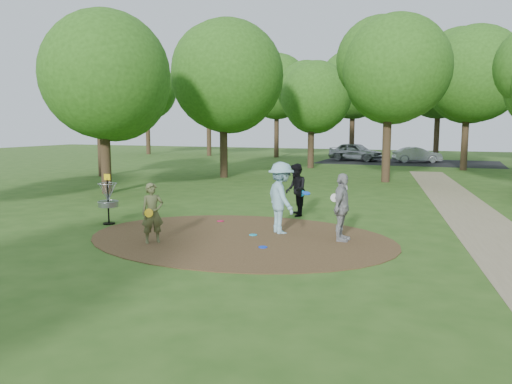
% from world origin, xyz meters
% --- Properties ---
extents(ground, '(100.00, 100.00, 0.00)m').
position_xyz_m(ground, '(0.00, 0.00, 0.00)').
color(ground, '#2D5119').
rests_on(ground, ground).
extents(dirt_clearing, '(8.40, 8.40, 0.02)m').
position_xyz_m(dirt_clearing, '(0.00, 0.00, 0.01)').
color(dirt_clearing, '#47301C').
rests_on(dirt_clearing, ground).
extents(footpath, '(7.55, 39.89, 0.01)m').
position_xyz_m(footpath, '(6.50, 2.00, 0.01)').
color(footpath, '#8C7A5B').
rests_on(footpath, ground).
extents(parking_lot, '(14.00, 8.00, 0.01)m').
position_xyz_m(parking_lot, '(2.00, 30.00, 0.00)').
color(parking_lot, black).
rests_on(parking_lot, ground).
extents(player_observer_with_disc, '(0.67, 0.67, 1.56)m').
position_xyz_m(player_observer_with_disc, '(-1.85, -1.34, 0.78)').
color(player_observer_with_disc, brown).
rests_on(player_observer_with_disc, ground).
extents(player_throwing_with_disc, '(1.58, 1.46, 2.01)m').
position_xyz_m(player_throwing_with_disc, '(0.84, 0.97, 1.00)').
color(player_throwing_with_disc, '#86B7C9').
rests_on(player_throwing_with_disc, ground).
extents(player_walking_with_disc, '(0.95, 1.05, 1.75)m').
position_xyz_m(player_walking_with_disc, '(0.44, 3.72, 0.88)').
color(player_walking_with_disc, black).
rests_on(player_walking_with_disc, ground).
extents(player_waiting_with_disc, '(0.55, 1.06, 1.78)m').
position_xyz_m(player_waiting_with_disc, '(2.61, 0.63, 0.89)').
color(player_waiting_with_disc, '#98999B').
rests_on(player_waiting_with_disc, ground).
extents(disc_ground_cyan, '(0.22, 0.22, 0.02)m').
position_xyz_m(disc_ground_cyan, '(0.24, 0.37, 0.03)').
color(disc_ground_cyan, '#1AA9D2').
rests_on(disc_ground_cyan, dirt_clearing).
extents(disc_ground_blue, '(0.22, 0.22, 0.02)m').
position_xyz_m(disc_ground_blue, '(0.97, -0.82, 0.03)').
color(disc_ground_blue, '#0E37EE').
rests_on(disc_ground_blue, dirt_clearing).
extents(disc_ground_red, '(0.22, 0.22, 0.02)m').
position_xyz_m(disc_ground_red, '(-1.45, 1.85, 0.03)').
color(disc_ground_red, '#C91448').
rests_on(disc_ground_red, dirt_clearing).
extents(car_left, '(4.81, 3.00, 1.53)m').
position_xyz_m(car_left, '(-2.32, 30.18, 0.76)').
color(car_left, '#999DA0').
rests_on(car_left, ground).
extents(car_right, '(3.99, 2.43, 1.24)m').
position_xyz_m(car_right, '(2.65, 30.02, 0.62)').
color(car_right, '#A6A8AE').
rests_on(car_right, ground).
extents(disc_golf_basket, '(0.63, 0.63, 1.54)m').
position_xyz_m(disc_golf_basket, '(-4.50, 0.30, 0.87)').
color(disc_golf_basket, black).
rests_on(disc_golf_basket, ground).
extents(tree_ring, '(36.84, 45.59, 9.19)m').
position_xyz_m(tree_ring, '(2.19, 9.35, 5.24)').
color(tree_ring, '#332316').
rests_on(tree_ring, ground).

